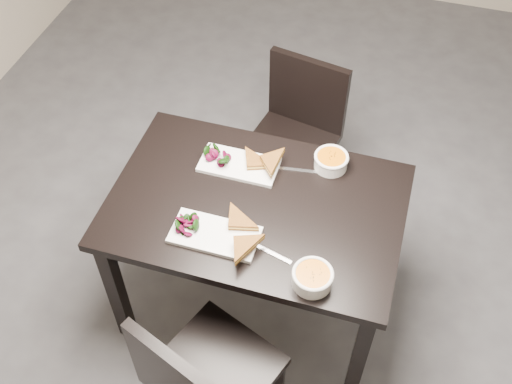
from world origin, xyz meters
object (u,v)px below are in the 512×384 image
at_px(chair_near, 201,379).
at_px(soup_bowl_near, 313,277).
at_px(plate_near, 215,235).
at_px(soup_bowl_far, 331,160).
at_px(plate_far, 239,165).
at_px(chair_far, 297,129).
at_px(table, 256,218).

bearing_deg(chair_near, soup_bowl_near, 69.32).
xyz_separation_m(plate_near, soup_bowl_far, (0.35, 0.50, 0.03)).
distance_m(plate_near, plate_far, 0.38).
relative_size(chair_near, soup_bowl_far, 5.73).
distance_m(chair_near, plate_far, 0.89).
distance_m(chair_near, chair_far, 1.41).
height_order(chair_far, soup_bowl_near, chair_far).
bearing_deg(chair_near, chair_far, 110.67).
distance_m(chair_near, plate_near, 0.54).
relative_size(table, plate_far, 3.57).
xyz_separation_m(table, chair_near, (-0.01, -0.66, -0.17)).
height_order(chair_near, chair_far, same).
relative_size(table, chair_near, 1.41).
bearing_deg(plate_near, soup_bowl_near, -13.50).
height_order(chair_far, plate_far, chair_far).
relative_size(table, plate_near, 3.49).
xyz_separation_m(table, chair_far, (-0.00, 0.75, -0.17)).
relative_size(plate_near, soup_bowl_near, 2.24).
relative_size(chair_near, soup_bowl_near, 5.53).
distance_m(table, plate_near, 0.26).
xyz_separation_m(chair_near, soup_bowl_near, (0.32, 0.36, 0.30)).
bearing_deg(soup_bowl_near, table, 135.07).
relative_size(chair_near, plate_far, 2.53).
bearing_deg(plate_near, chair_far, 83.89).
relative_size(chair_far, soup_bowl_far, 5.73).
relative_size(plate_far, soup_bowl_far, 2.26).
xyz_separation_m(table, plate_near, (-0.11, -0.21, 0.11)).
distance_m(plate_near, soup_bowl_far, 0.61).
bearing_deg(chair_near, table, 109.89).
height_order(chair_far, plate_near, chair_far).
bearing_deg(plate_near, plate_far, 93.58).
bearing_deg(soup_bowl_near, soup_bowl_far, 95.72).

